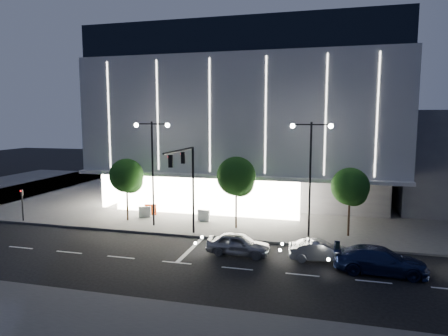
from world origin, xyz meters
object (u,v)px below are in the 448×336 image
street_lamp_east (310,162)px  car_third (380,260)px  barrier_d (204,215)px  traffic_mast (187,175)px  car_second (320,251)px  tree_left (127,177)px  tree_mid (237,178)px  car_lead (238,244)px  barrier_b (145,212)px  tree_right (350,189)px  street_lamp_west (152,158)px  barrier_a (151,210)px  ped_signal_far (22,202)px

street_lamp_east → car_third: size_ratio=1.66×
barrier_d → street_lamp_east: bearing=-8.2°
traffic_mast → car_third: bearing=-14.0°
car_second → tree_left: bearing=63.5°
tree_mid → car_lead: tree_mid is taller
car_second → barrier_d: car_second is taller
car_third → tree_mid: bearing=58.2°
car_lead → barrier_b: bearing=56.9°
tree_left → barrier_b: tree_left is taller
tree_right → barrier_d: tree_right is taller
traffic_mast → barrier_d: traffic_mast is taller
traffic_mast → car_third: size_ratio=1.30×
tree_left → tree_right: size_ratio=1.04×
traffic_mast → car_third: 14.55m
barrier_d → street_lamp_west: bearing=-140.2°
traffic_mast → street_lamp_west: 4.89m
car_lead → car_third: bearing=-94.9°
tree_right → car_second: size_ratio=1.38×
car_lead → traffic_mast: bearing=64.7°
tree_mid → tree_left: bearing=-180.0°
street_lamp_west → barrier_d: size_ratio=8.18×
tree_right → barrier_a: bearing=172.5°
car_third → barrier_a: size_ratio=4.94×
barrier_b → ped_signal_far: bearing=-177.3°
street_lamp_west → tree_left: 3.69m
street_lamp_west → car_lead: (8.51, -4.97, -5.22)m
barrier_a → street_lamp_west: bearing=-75.7°
car_second → barrier_b: car_second is taller
street_lamp_west → tree_mid: bearing=8.3°
traffic_mast → car_second: bearing=-12.0°
tree_right → car_second: tree_right is taller
ped_signal_far → car_second: (25.94, -3.27, -1.23)m
street_lamp_east → tree_right: bearing=18.6°
tree_right → traffic_mast: bearing=-163.0°
car_lead → street_lamp_east: bearing=-40.3°
traffic_mast → barrier_d: size_ratio=6.43×
ped_signal_far → barrier_d: size_ratio=2.73×
street_lamp_east → car_second: street_lamp_east is taller
barrier_b → barrier_d: (5.68, 0.10, 0.00)m
street_lamp_west → car_third: bearing=-19.0°
tree_left → ped_signal_far: bearing=-164.4°
car_second → car_third: (3.56, -1.26, 0.13)m
car_lead → barrier_d: bearing=34.7°
street_lamp_west → barrier_b: (-1.97, 2.34, -5.31)m
street_lamp_west → car_third: street_lamp_west is taller
barrier_d → barrier_a: bearing=176.9°
traffic_mast → tree_mid: bearing=50.6°
street_lamp_west → car_lead: size_ratio=2.07×
car_lead → barrier_d: (-4.80, 7.41, -0.09)m
ped_signal_far → barrier_b: (10.03, 3.84, -1.24)m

